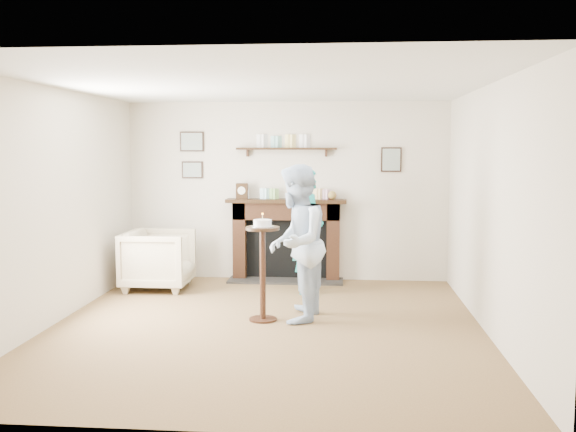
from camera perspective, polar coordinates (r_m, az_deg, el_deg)
The scene contains 6 objects.
ground at distance 6.80m, azimuth -1.99°, elevation -9.83°, with size 5.00×5.00×0.00m, color brown.
room_shell at distance 7.23m, azimuth -1.38°, elevation 4.18°, with size 4.54×5.02×2.52m.
armchair at distance 8.73m, azimuth -11.38°, elevation -6.36°, with size 0.84×0.87×0.79m, color tan.
man at distance 7.06m, azimuth 0.72°, elevation -9.24°, with size 0.82×0.64×1.69m, color #CADEFD.
woman at distance 8.39m, azimuth 1.81°, elevation -6.75°, with size 0.59×0.38×1.61m, color #21BEBE.
pedestal_table at distance 6.90m, azimuth -2.27°, elevation -3.45°, with size 0.37×0.37×1.17m.
Camera 1 is at (0.80, -6.49, 1.87)m, focal length 40.00 mm.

